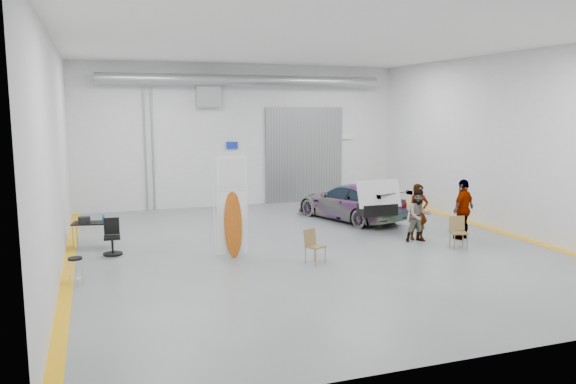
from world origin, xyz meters
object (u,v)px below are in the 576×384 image
object	(u,v)px
person_a	(418,212)
office_chair	(112,239)
person_c	(463,209)
person_b	(419,216)
folding_chair_far	(458,239)
shop_stool	(76,272)
sedan_car	(350,202)
surfboard_display	(233,214)
folding_chair_near	(315,253)
work_table	(91,222)

from	to	relation	value
person_a	office_chair	size ratio (longest dim) A/B	1.74
person_a	person_c	world-z (taller)	person_c
person_c	person_b	bearing A→B (deg)	-30.64
folding_chair_far	shop_stool	bearing A→B (deg)	-163.45
sedan_car	office_chair	bearing A→B (deg)	-2.49
person_a	surfboard_display	xyz separation A→B (m)	(-6.11, -0.18, 0.34)
person_a	folding_chair_far	xyz separation A→B (m)	(0.48, -1.47, -0.60)
sedan_car	person_b	world-z (taller)	person_b
person_c	folding_chair_near	xyz separation A→B (m)	(-5.55, -1.12, -0.68)
person_c	work_table	xyz separation A→B (m)	(-11.26, 2.81, -0.22)
person_b	shop_stool	xyz separation A→B (m)	(-10.07, -1.17, -0.50)
folding_chair_far	person_a	bearing A→B (deg)	124.65
person_c	surfboard_display	distance (m)	7.50
person_a	folding_chair_near	world-z (taller)	person_a
person_b	surfboard_display	size ratio (longest dim) A/B	0.55
person_b	folding_chair_far	xyz separation A→B (m)	(0.64, -1.18, -0.54)
sedan_car	person_c	distance (m)	4.56
person_a	office_chair	xyz separation A→B (m)	(-9.31, 1.25, -0.45)
shop_stool	office_chair	distance (m)	2.87
person_b	folding_chair_far	size ratio (longest dim) A/B	1.74
folding_chair_near	person_c	bearing A→B (deg)	-15.18
shop_stool	work_table	xyz separation A→B (m)	(0.36, 3.85, 0.41)
surfboard_display	folding_chair_far	size ratio (longest dim) A/B	3.16
person_b	person_c	xyz separation A→B (m)	(1.55, -0.13, 0.13)
person_a	shop_stool	bearing A→B (deg)	-163.90
sedan_car	person_c	world-z (taller)	person_c
person_b	shop_stool	size ratio (longest dim) A/B	2.45
person_c	office_chair	xyz separation A→B (m)	(-10.70, 1.67, -0.52)
person_a	folding_chair_near	bearing A→B (deg)	-151.69
surfboard_display	sedan_car	bearing A→B (deg)	34.42
person_b	shop_stool	distance (m)	10.15
person_c	work_table	world-z (taller)	person_c
person_b	work_table	distance (m)	10.08
sedan_car	surfboard_display	xyz separation A→B (m)	(-5.46, -3.83, 0.56)
person_b	person_c	world-z (taller)	person_c
folding_chair_far	work_table	bearing A→B (deg)	176.15
office_chair	surfboard_display	bearing A→B (deg)	-22.21
person_b	shop_stool	bearing A→B (deg)	-166.78
folding_chair_near	work_table	distance (m)	6.95
person_a	work_table	bearing A→B (deg)	174.37
work_table	office_chair	xyz separation A→B (m)	(0.56, -1.14, -0.30)
folding_chair_near	shop_stool	xyz separation A→B (m)	(-6.07, 0.08, 0.05)
folding_chair_near	office_chair	distance (m)	5.86
folding_chair_near	shop_stool	distance (m)	6.07
person_c	shop_stool	bearing A→B (deg)	-20.68
office_chair	person_a	bearing A→B (deg)	-5.76
surfboard_display	office_chair	bearing A→B (deg)	155.27
person_a	shop_stool	size ratio (longest dim) A/B	2.62
folding_chair_near	office_chair	size ratio (longest dim) A/B	0.90
sedan_car	person_b	distance (m)	3.97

